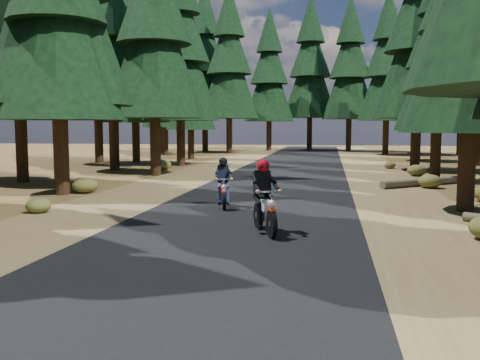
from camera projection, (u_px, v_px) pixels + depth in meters
The scene contains 9 objects.
ground at pixel (229, 235), 11.95m from camera, with size 120.00×120.00×0.00m, color #4B381A.
road at pixel (258, 204), 16.86m from camera, with size 6.00×100.00×0.01m, color black.
shoulder_l at pixel (120, 200), 17.62m from camera, with size 3.20×100.00×0.01m, color brown.
shoulder_r at pixel (410, 207), 16.10m from camera, with size 3.20×100.00×0.01m, color brown.
pine_forest at pixel (294, 35), 31.82m from camera, with size 34.59×55.08×16.32m.
log_near at pixel (429, 182), 22.13m from camera, with size 0.32×0.32×5.40m, color #4C4233.
understory_shrubs at pixel (298, 194), 17.19m from camera, with size 15.30×29.08×0.58m.
rider_lead at pixel (265, 209), 12.12m from camera, with size 1.21×1.96×1.68m.
rider_follow at pixel (223, 191), 16.03m from camera, with size 0.88×1.74×1.49m.
Camera 1 is at (2.21, -11.57, 2.42)m, focal length 40.00 mm.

